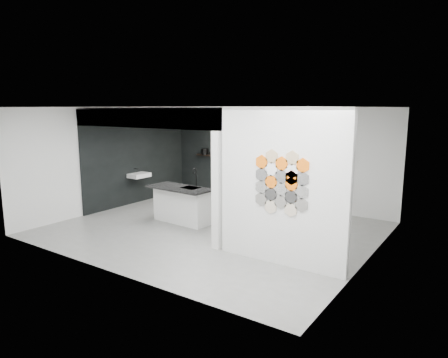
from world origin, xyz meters
TOP-DOWN VIEW (x-y plane):
  - floor at (0.00, 0.00)m, footprint 7.00×6.00m
  - partition_panel at (2.23, -1.00)m, footprint 2.45×0.15m
  - bay_clad_back at (-1.30, 2.97)m, footprint 4.40×0.04m
  - bay_clad_left at (-3.47, 1.00)m, footprint 0.04×4.00m
  - bulkhead at (-1.30, 1.00)m, footprint 4.40×4.00m
  - corner_column at (0.82, -1.00)m, footprint 0.16×0.16m
  - fascia_beam at (-1.30, -0.92)m, footprint 4.40×0.16m
  - wall_basin at (-3.24, 0.80)m, footprint 0.40×0.60m
  - display_shelf at (-1.20, 2.87)m, footprint 3.00×0.15m
  - kitchen_island at (-0.97, 0.04)m, footprint 1.72×0.84m
  - stockpot at (-2.39, 2.87)m, footprint 0.23×0.23m
  - kettle at (-0.13, 2.87)m, footprint 0.22×0.22m
  - glass_bowl at (0.15, 2.87)m, footprint 0.16×0.16m
  - glass_vase at (0.15, 2.87)m, footprint 0.13×0.13m
  - bottle_dark at (-1.51, 2.87)m, footprint 0.07×0.07m
  - utensil_cup at (-2.24, 2.87)m, footprint 0.09×0.09m
  - hex_tile_cluster at (2.26, -1.09)m, footprint 1.04×0.02m

SIDE VIEW (x-z plane):
  - floor at x=0.00m, z-range -0.01..0.00m
  - kitchen_island at x=-0.97m, z-range -0.22..1.13m
  - wall_basin at x=-3.24m, z-range 0.79..0.91m
  - bay_clad_back at x=-1.30m, z-range 0.00..2.35m
  - bay_clad_left at x=-3.47m, z-range 0.00..2.35m
  - corner_column at x=0.82m, z-range 0.00..2.35m
  - display_shelf at x=-1.20m, z-range 1.28..1.32m
  - utensil_cup at x=-2.24m, z-range 1.32..1.41m
  - glass_bowl at x=0.15m, z-range 1.32..1.42m
  - kettle at x=-0.13m, z-range 1.32..1.47m
  - glass_vase at x=0.15m, z-range 1.32..1.48m
  - partition_panel at x=2.23m, z-range 0.00..2.80m
  - bottle_dark at x=-1.51m, z-range 1.32..1.50m
  - stockpot at x=-2.39m, z-range 1.32..1.51m
  - hex_tile_cluster at x=2.26m, z-range 0.92..2.09m
  - bulkhead at x=-1.30m, z-range 2.35..2.75m
  - fascia_beam at x=-1.30m, z-range 2.35..2.75m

